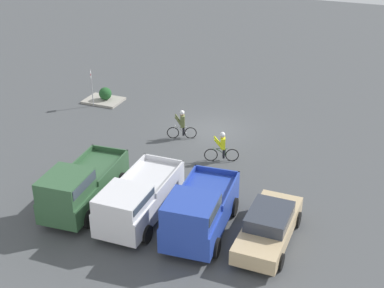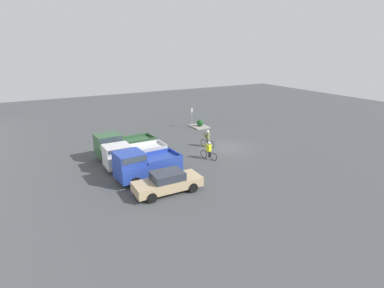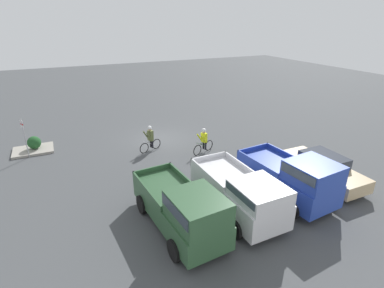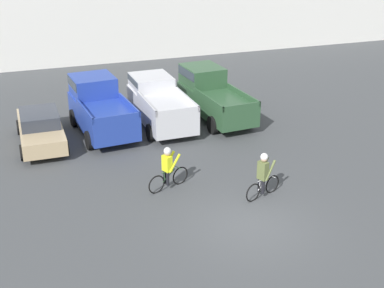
% 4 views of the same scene
% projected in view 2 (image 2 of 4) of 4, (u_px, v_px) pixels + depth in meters
% --- Properties ---
extents(ground_plane, '(80.00, 80.00, 0.00)m').
position_uv_depth(ground_plane, '(228.00, 148.00, 29.82)').
color(ground_plane, '#424447').
extents(sedan_0, '(1.97, 4.73, 1.49)m').
position_uv_depth(sedan_0, '(168.00, 182.00, 20.51)').
color(sedan_0, tan).
rests_on(sedan_0, ground_plane).
extents(pickup_truck_0, '(2.63, 5.05, 2.37)m').
position_uv_depth(pickup_truck_0, '(143.00, 164.00, 22.34)').
color(pickup_truck_0, '#233D9E').
rests_on(pickup_truck_0, ground_plane).
extents(pickup_truck_1, '(2.32, 5.15, 2.09)m').
position_uv_depth(pickup_truck_1, '(132.00, 155.00, 24.74)').
color(pickup_truck_1, silver).
rests_on(pickup_truck_1, ground_plane).
extents(pickup_truck_2, '(2.47, 5.42, 2.31)m').
position_uv_depth(pickup_truck_2, '(121.00, 145.00, 26.95)').
color(pickup_truck_2, '#2D5133').
rests_on(pickup_truck_2, ground_plane).
extents(cyclist_0, '(1.61, 0.68, 1.74)m').
position_uv_depth(cyclist_0, '(208.00, 138.00, 29.83)').
color(cyclist_0, black).
rests_on(cyclist_0, ground_plane).
extents(cyclist_1, '(1.72, 0.72, 1.68)m').
position_uv_depth(cyclist_1, '(209.00, 150.00, 26.55)').
color(cyclist_1, black).
rests_on(cyclist_1, ground_plane).
extents(fire_lane_sign, '(0.16, 0.28, 2.51)m').
position_uv_depth(fire_lane_sign, '(192.00, 116.00, 36.67)').
color(fire_lane_sign, '#9E9EA3').
rests_on(fire_lane_sign, ground_plane).
extents(curb_island, '(2.43, 1.82, 0.15)m').
position_uv_depth(curb_island, '(199.00, 126.00, 37.37)').
color(curb_island, gray).
rests_on(curb_island, ground_plane).
extents(shrub, '(0.84, 0.84, 0.84)m').
position_uv_depth(shrub, '(200.00, 123.00, 37.12)').
color(shrub, '#1E4C23').
rests_on(shrub, curb_island).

